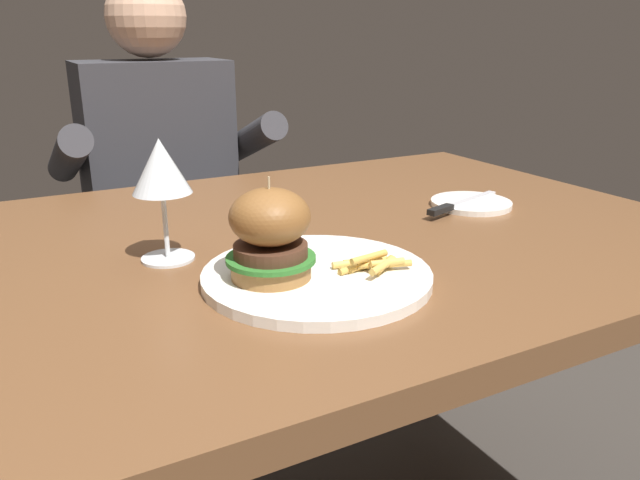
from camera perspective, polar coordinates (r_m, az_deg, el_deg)
dining_table at (r=1.00m, az=-5.31°, el=-4.42°), size 1.45×0.90×0.74m
main_plate at (r=0.81m, az=-0.23°, el=-3.29°), size 0.30×0.30×0.01m
burger_sandwich at (r=0.77m, az=-4.57°, el=0.57°), size 0.11×0.11×0.13m
fries_pile at (r=0.81m, az=4.75°, el=-2.16°), size 0.10×0.07×0.02m
wine_glass at (r=0.88m, az=-14.34°, el=6.16°), size 0.08×0.08×0.17m
bread_plate at (r=1.19m, az=13.78°, el=3.23°), size 0.15×0.15×0.01m
table_knife at (r=1.14m, az=12.50°, el=3.19°), size 0.20×0.08×0.01m
diner_person at (r=1.69m, az=-14.09°, el=1.38°), size 0.51×0.36×1.18m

